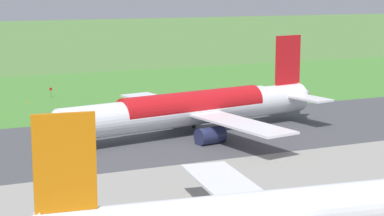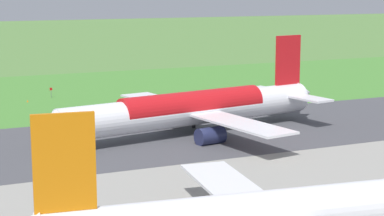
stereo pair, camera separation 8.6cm
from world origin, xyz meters
name	(u,v)px [view 2 (the right image)]	position (x,y,z in m)	size (l,w,h in m)	color
ground_plane	(220,131)	(0.00, 0.00, 0.00)	(800.00, 800.00, 0.00)	#547F3D
runway_asphalt	(220,131)	(0.00, 0.00, 0.03)	(600.00, 34.31, 0.06)	#47474C
grass_verge_foreground	(132,92)	(0.00, -46.73, 0.02)	(600.00, 80.00, 0.04)	#478534
airliner_main	(194,109)	(4.99, -0.06, 4.35)	(53.98, 44.39, 15.88)	white
airliner_parked_mid	(277,214)	(19.13, 49.75, 3.95)	(49.56, 40.66, 14.47)	white
no_stopping_sign	(51,92)	(18.94, -47.02, 1.37)	(0.60, 0.10, 2.29)	slate
traffic_cone_orange	(28,101)	(24.90, -43.05, 0.28)	(0.40, 0.40, 0.55)	orange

